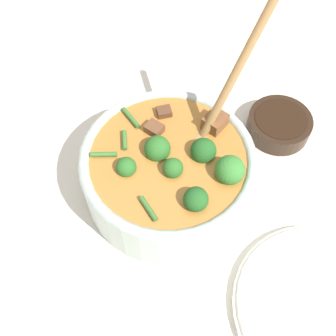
# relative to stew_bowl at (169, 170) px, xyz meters

# --- Properties ---
(ground_plane) EXTENTS (4.00, 4.00, 0.00)m
(ground_plane) POSITION_rel_stew_bowl_xyz_m (0.00, -0.00, -0.06)
(ground_plane) COLOR silver
(stew_bowl) EXTENTS (0.31, 0.26, 0.29)m
(stew_bowl) POSITION_rel_stew_bowl_xyz_m (0.00, 0.00, 0.00)
(stew_bowl) COLOR #B2C6BC
(stew_bowl) RESTS_ON ground_plane
(condiment_bowl) EXTENTS (0.11, 0.11, 0.04)m
(condiment_bowl) POSITION_rel_stew_bowl_xyz_m (-0.22, 0.03, -0.04)
(condiment_bowl) COLOR black
(condiment_bowl) RESTS_ON ground_plane
(empty_plate) EXTENTS (0.24, 0.24, 0.02)m
(empty_plate) POSITION_rel_stew_bowl_xyz_m (-0.04, 0.28, -0.05)
(empty_plate) COLOR silver
(empty_plate) RESTS_ON ground_plane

